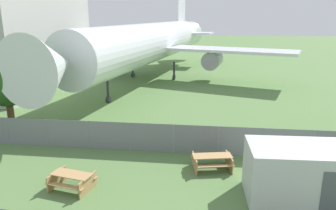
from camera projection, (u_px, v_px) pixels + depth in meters
name	position (u px, v px, depth m)	size (l,w,h in m)	color
perimeter_fence	(173.00, 139.00, 18.69)	(56.07, 0.07, 1.71)	gray
airplane	(149.00, 43.00, 38.55)	(33.67, 42.55, 13.54)	silver
portable_cabin	(303.00, 174.00, 13.85)	(4.79, 2.77, 2.40)	silver
picnic_bench_near_cabin	(212.00, 160.00, 16.77)	(2.24, 1.78, 0.76)	tan
picnic_bench_open_grass	(72.00, 179.00, 14.84)	(2.10, 1.76, 0.76)	tan
tree_left_of_cabin	(6.00, 76.00, 21.44)	(3.77, 3.77, 5.93)	brown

